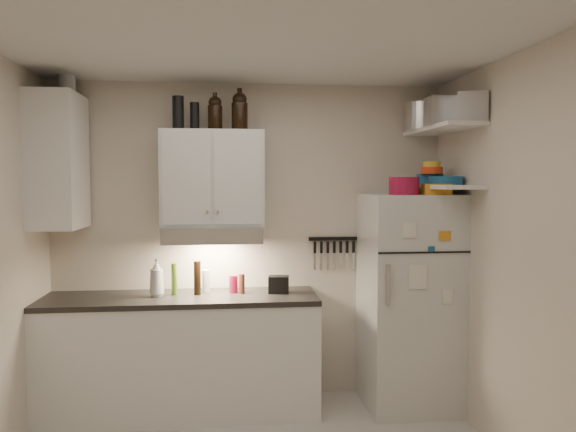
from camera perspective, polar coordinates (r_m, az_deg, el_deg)
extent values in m
cube|color=silver|center=(3.25, -2.77, 17.98)|extent=(3.20, 3.00, 0.02)
cube|color=beige|center=(4.68, -3.87, -2.62)|extent=(3.20, 0.02, 2.60)
cube|color=beige|center=(3.65, 23.48, -4.63)|extent=(0.02, 3.00, 2.60)
cube|color=white|center=(4.56, -10.79, -13.90)|extent=(2.10, 0.60, 0.88)
cube|color=black|center=(4.44, -10.86, -8.23)|extent=(2.10, 0.62, 0.04)
cube|color=white|center=(4.47, -7.66, 3.81)|extent=(0.80, 0.33, 0.75)
cube|color=white|center=(4.51, -22.34, 5.16)|extent=(0.33, 0.55, 1.00)
cube|color=silver|center=(4.43, -7.63, -1.82)|extent=(0.76, 0.46, 0.12)
cube|color=silver|center=(4.63, 12.16, -8.39)|extent=(0.70, 0.68, 1.70)
cube|color=white|center=(4.49, 15.39, 8.50)|extent=(0.30, 0.95, 0.03)
cube|color=white|center=(4.48, 15.29, 2.89)|extent=(0.30, 0.95, 0.03)
cube|color=black|center=(4.73, 4.65, -2.31)|extent=(0.42, 0.02, 0.03)
cylinder|color=maroon|center=(4.34, 11.70, 3.01)|extent=(0.27, 0.27, 0.13)
cube|color=orange|center=(4.40, 14.78, 2.64)|extent=(0.24, 0.28, 0.08)
cylinder|color=silver|center=(4.49, 12.44, 2.82)|extent=(0.07, 0.07, 0.10)
cylinder|color=silver|center=(4.70, 13.66, 9.79)|extent=(0.37, 0.37, 0.21)
cube|color=#AAAAAD|center=(4.34, 15.27, 10.24)|extent=(0.21, 0.19, 0.20)
cube|color=#AAAAAD|center=(4.20, 18.23, 10.41)|extent=(0.27, 0.27, 0.20)
cylinder|color=#175383|center=(4.64, 14.22, 3.64)|extent=(0.21, 0.21, 0.09)
cylinder|color=#EC4016|center=(4.55, 14.39, 4.50)|extent=(0.17, 0.17, 0.05)
cylinder|color=gold|center=(4.55, 14.40, 5.10)|extent=(0.13, 0.13, 0.04)
cylinder|color=#175383|center=(4.43, 15.73, 3.48)|extent=(0.30, 0.30, 0.06)
cylinder|color=black|center=(4.44, -9.47, 9.98)|extent=(0.09, 0.09, 0.21)
cylinder|color=black|center=(4.45, -11.10, 10.25)|extent=(0.11, 0.11, 0.25)
cylinder|color=silver|center=(4.67, -21.53, 12.31)|extent=(0.14, 0.14, 0.17)
imported|color=white|center=(4.44, -13.20, -5.89)|extent=(0.16, 0.16, 0.32)
cylinder|color=brown|center=(4.46, -4.73, -6.85)|extent=(0.06, 0.06, 0.16)
cylinder|color=#4C711C|center=(4.47, -11.46, -6.30)|extent=(0.06, 0.06, 0.25)
cylinder|color=black|center=(4.44, -9.20, -6.22)|extent=(0.06, 0.06, 0.26)
cylinder|color=silver|center=(4.52, -8.33, -6.58)|extent=(0.08, 0.08, 0.18)
cylinder|color=maroon|center=(4.49, -5.57, -6.89)|extent=(0.09, 0.09, 0.14)
cube|color=black|center=(4.46, -0.96, -6.97)|extent=(0.17, 0.14, 0.14)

